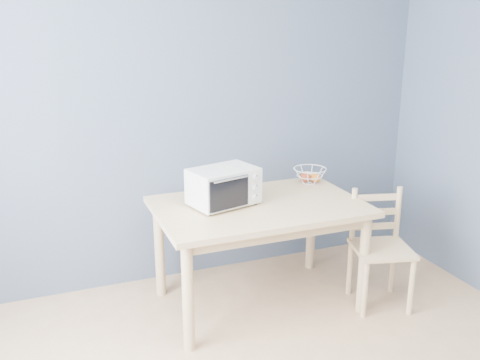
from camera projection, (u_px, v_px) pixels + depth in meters
name	position (u px, v px, depth m)	size (l,w,h in m)	color
room	(339.00, 211.00, 1.91)	(4.01, 4.51, 2.61)	tan
dining_table	(259.00, 218.00, 3.66)	(1.40, 0.90, 0.75)	#D9B382
toaster_oven	(221.00, 187.00, 3.56)	(0.50, 0.41, 0.26)	silver
fruit_basket	(309.00, 175.00, 4.08)	(0.28, 0.28, 0.12)	white
dining_chair	(380.00, 249.00, 3.75)	(0.47, 0.47, 0.82)	#D9B382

